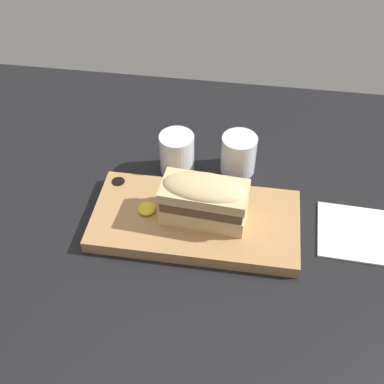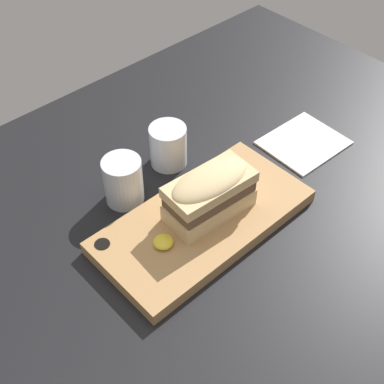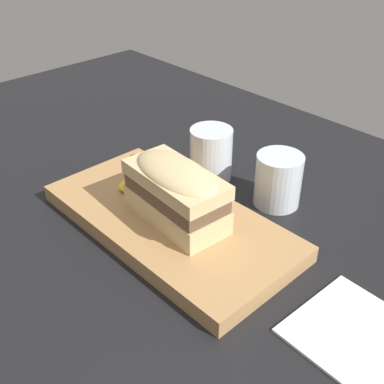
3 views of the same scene
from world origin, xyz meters
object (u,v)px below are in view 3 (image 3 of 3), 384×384
wine_glass (278,182)px  sandwich (176,190)px  napkin (364,342)px  serving_board (169,221)px  water_glass (211,157)px

wine_glass → sandwich: bearing=-106.9°
napkin → wine_glass: bearing=148.4°
serving_board → water_glass: (-5.93, 14.66, 2.70)cm
sandwich → napkin: size_ratio=0.98×
sandwich → wine_glass: sandwich is taller
wine_glass → napkin: 28.77cm
sandwich → napkin: 30.32cm
serving_board → sandwich: size_ratio=2.42×
serving_board → sandwich: bearing=3.2°
water_glass → wine_glass: 12.79cm
sandwich → serving_board: bearing=-176.8°
sandwich → water_glass: size_ratio=1.76×
wine_glass → napkin: (24.31, -14.93, -3.73)cm
serving_board → wine_glass: wine_glass is taller
sandwich → wine_glass: size_ratio=1.90×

